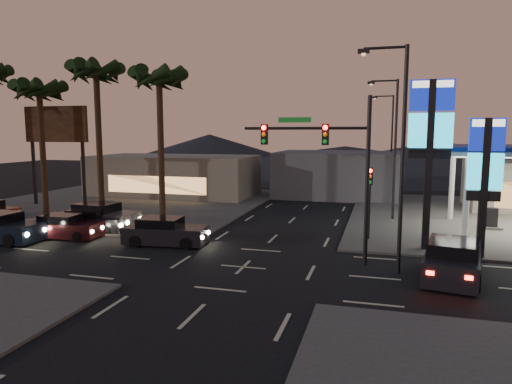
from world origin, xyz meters
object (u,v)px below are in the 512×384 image
(car_lane_b_front, at_px, (101,217))
(car_lane_b_mid, at_px, (91,221))
(suv_station, at_px, (453,260))
(pylon_sign_tall, at_px, (430,131))
(car_lane_a_mid, at_px, (64,227))
(pylon_sign_short, at_px, (485,166))
(car_lane_a_front, at_px, (165,232))
(traffic_signal_mast, at_px, (331,155))

(car_lane_b_front, xyz_separation_m, car_lane_b_mid, (-0.02, -1.00, -0.11))
(car_lane_b_front, bearing_deg, suv_station, -13.11)
(pylon_sign_tall, distance_m, car_lane_a_mid, 21.61)
(pylon_sign_tall, bearing_deg, suv_station, -80.55)
(car_lane_b_front, relative_size, suv_station, 0.98)
(pylon_sign_tall, relative_size, pylon_sign_short, 1.29)
(car_lane_a_front, bearing_deg, pylon_sign_short, 5.03)
(pylon_sign_short, relative_size, car_lane_b_mid, 1.52)
(pylon_sign_short, xyz_separation_m, traffic_signal_mast, (-7.24, -2.51, 0.57))
(pylon_sign_short, xyz_separation_m, car_lane_b_front, (-22.62, 1.31, -3.87))
(car_lane_a_front, relative_size, car_lane_a_mid, 1.10)
(pylon_sign_tall, xyz_separation_m, car_lane_a_front, (-14.07, -2.46, -5.68))
(car_lane_b_mid, bearing_deg, car_lane_a_mid, -106.36)
(car_lane_b_front, height_order, suv_station, suv_station)
(car_lane_a_front, distance_m, car_lane_a_mid, 6.61)
(car_lane_a_front, bearing_deg, car_lane_a_mid, -179.15)
(pylon_sign_tall, xyz_separation_m, suv_station, (0.76, -4.55, -5.60))
(pylon_sign_short, height_order, suv_station, pylon_sign_short)
(car_lane_a_front, bearing_deg, car_lane_b_front, 155.40)
(pylon_sign_short, distance_m, traffic_signal_mast, 7.69)
(car_lane_b_mid, distance_m, suv_station, 21.24)
(pylon_sign_short, distance_m, car_lane_b_mid, 22.98)
(pylon_sign_tall, distance_m, pylon_sign_short, 3.20)
(traffic_signal_mast, relative_size, suv_station, 1.48)
(pylon_sign_short, xyz_separation_m, car_lane_a_front, (-16.57, -1.46, -3.94))
(traffic_signal_mast, distance_m, car_lane_a_mid, 16.61)
(traffic_signal_mast, bearing_deg, pylon_sign_short, 19.13)
(traffic_signal_mast, relative_size, car_lane_a_mid, 1.81)
(car_lane_a_front, distance_m, car_lane_b_mid, 6.31)
(traffic_signal_mast, distance_m, car_lane_b_front, 16.45)
(pylon_sign_tall, relative_size, suv_station, 1.66)
(car_lane_a_front, bearing_deg, car_lane_b_mid, 163.73)
(car_lane_b_mid, bearing_deg, pylon_sign_tall, 1.96)
(car_lane_a_front, bearing_deg, suv_station, -8.03)
(pylon_sign_tall, relative_size, car_lane_a_mid, 2.03)
(pylon_sign_short, xyz_separation_m, suv_station, (-1.74, -3.55, -3.86))
(car_lane_b_front, bearing_deg, pylon_sign_tall, -0.88)
(traffic_signal_mast, relative_size, car_lane_b_front, 1.50)
(pylon_sign_short, height_order, car_lane_a_mid, pylon_sign_short)
(car_lane_b_front, bearing_deg, traffic_signal_mast, -13.96)
(pylon_sign_tall, xyz_separation_m, car_lane_b_front, (-20.12, 0.31, -5.61))
(pylon_sign_tall, height_order, car_lane_b_front, pylon_sign_tall)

